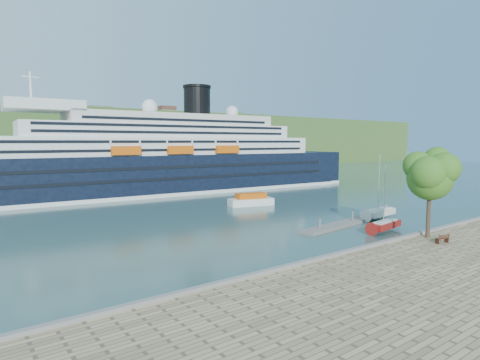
% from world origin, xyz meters
% --- Properties ---
extents(ground, '(400.00, 400.00, 0.00)m').
position_xyz_m(ground, '(0.00, 0.00, 0.00)').
color(ground, '#2F5453').
rests_on(ground, ground).
extents(far_hillside, '(400.00, 50.00, 24.00)m').
position_xyz_m(far_hillside, '(0.00, 145.00, 12.00)').
color(far_hillside, '#375723').
rests_on(far_hillside, ground).
extents(quay_coping, '(220.00, 0.50, 0.30)m').
position_xyz_m(quay_coping, '(0.00, -0.20, 1.15)').
color(quay_coping, slate).
rests_on(quay_coping, promenade).
extents(cruise_ship, '(112.17, 22.99, 25.01)m').
position_xyz_m(cruise_ship, '(-3.95, 59.84, 12.51)').
color(cruise_ship, black).
rests_on(cruise_ship, ground).
extents(park_bench, '(1.73, 1.04, 1.04)m').
position_xyz_m(park_bench, '(0.71, -3.74, 1.52)').
color(park_bench, '#4F2716').
rests_on(park_bench, promenade).
extents(promenade_tree, '(6.61, 6.61, 10.96)m').
position_xyz_m(promenade_tree, '(1.95, -1.50, 6.48)').
color(promenade_tree, '#275D18').
rests_on(promenade_tree, promenade).
extents(floating_pontoon, '(18.37, 4.49, 0.41)m').
position_xyz_m(floating_pontoon, '(3.90, 11.62, 0.20)').
color(floating_pontoon, gray).
rests_on(floating_pontoon, ground).
extents(sailboat_red, '(6.66, 2.63, 8.37)m').
position_xyz_m(sailboat_red, '(4.65, 5.70, 4.18)').
color(sailboat_red, maroon).
rests_on(sailboat_red, ground).
extents(sailboat_white_far, '(7.46, 2.82, 9.40)m').
position_xyz_m(sailboat_white_far, '(11.66, 11.33, 4.70)').
color(sailboat_white_far, silver).
rests_on(sailboat_white_far, ground).
extents(tender_launch, '(8.81, 4.83, 2.31)m').
position_xyz_m(tender_launch, '(3.69, 33.03, 1.16)').
color(tender_launch, '#D7570C').
rests_on(tender_launch, ground).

